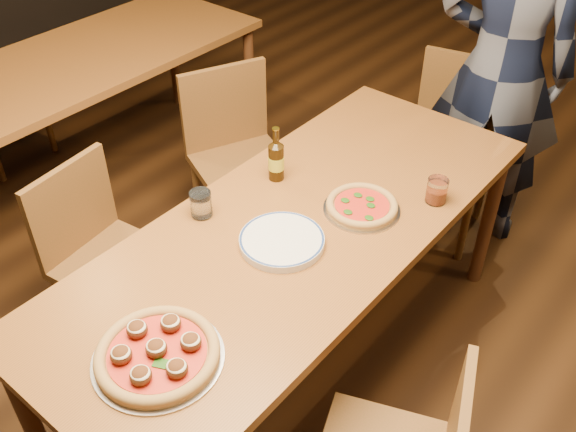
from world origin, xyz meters
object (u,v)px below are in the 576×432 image
Objects in this scene: water_glass at (201,204)px; diner at (502,70)px; chair_end at (446,153)px; plate_stack at (282,241)px; pizza_margherita at (362,206)px; beer_bottle at (276,161)px; table_left at (75,73)px; chair_main_nw at (115,262)px; amber_glass at (437,191)px; chair_main_sw at (243,165)px; pizza_meatball at (157,353)px; table_main at (297,241)px.

diner is (0.41, 1.49, 0.07)m from water_glass.
chair_end reaches higher than plate_stack.
beer_bottle reaches higher than pizza_margherita.
pizza_margherita is (1.82, -0.09, 0.09)m from table_left.
diner is at bearing -32.57° from chair_main_nw.
amber_glass is at bearing 62.67° from plate_stack.
plate_stack is 0.39m from beer_bottle.
pizza_margherita is (0.78, 0.54, 0.34)m from chair_main_nw.
chair_end is 9.67× the size of water_glass.
chair_end is at bearing 91.39° from plate_stack.
pizza_meatball is (0.77, -1.16, 0.32)m from chair_main_sw.
chair_main_nw is 0.54m from water_glass.
table_left is at bearing 166.57° from plate_stack.
chair_main_nw is 3.12× the size of pizza_margherita.
water_glass reaches higher than amber_glass.
table_left is 20.97× the size of water_glass.
pizza_margherita is 2.91× the size of amber_glass.
pizza_meatball is at bearing -84.32° from table_main.
pizza_meatball is at bearing -29.32° from table_left.
chair_main_sw is at bearing -147.69° from chair_end.
table_main is 0.53m from amber_glass.
chair_main_sw is 4.28× the size of beer_bottle.
chair_end is 1.00m from pizza_margherita.
chair_main_nw is 0.79m from plate_stack.
plate_stack is 1.44m from diner.
table_main is 7.05× the size of plate_stack.
beer_bottle is 1.21m from diner.
water_glass is (-0.36, 0.53, 0.02)m from pizza_meatball.
beer_bottle is (-0.23, -0.99, 0.37)m from chair_end.
chair_end is 9.85× the size of amber_glass.
table_left is 9.39× the size of beer_bottle.
water_glass reaches higher than plate_stack.
diner is (1.81, 1.02, 0.19)m from table_left.
table_main is at bearing -35.39° from beer_bottle.
chair_main_nw is 1.01m from pizza_margherita.
plate_stack reaches higher than table_main.
table_left is 1.04m from chair_main_sw.
beer_bottle is at bearing 144.61° from table_main.
diner is (0.77, 1.66, 0.44)m from chair_main_nw.
beer_bottle is at bearing -5.19° from table_left.
beer_bottle reaches higher than chair_end.
chair_main_sw reaches higher than water_glass.
plate_stack is 0.16× the size of diner.
water_glass reaches higher than pizza_margherita.
diner is at bearing 88.71° from pizza_meatball.
beer_bottle reaches higher than chair_main_nw.
beer_bottle reaches higher than table_main.
table_main is 1.18m from chair_end.
diner reaches higher than table_left.
beer_bottle reaches higher than table_left.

